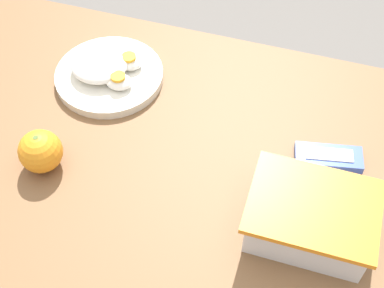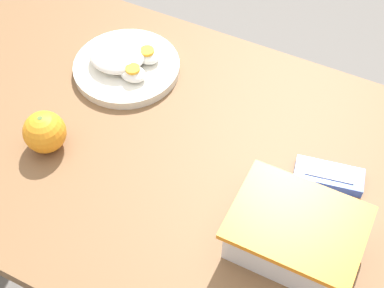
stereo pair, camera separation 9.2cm
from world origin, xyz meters
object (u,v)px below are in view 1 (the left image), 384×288
(food_container, at_px, (309,220))
(rice_plate, at_px, (107,72))
(orange_fruit, at_px, (41,151))
(candy_bar, at_px, (328,158))

(food_container, xyz_separation_m, rice_plate, (0.43, -0.22, -0.01))
(rice_plate, bearing_deg, food_container, 152.78)
(orange_fruit, bearing_deg, rice_plate, -96.29)
(rice_plate, bearing_deg, orange_fruit, 83.71)
(orange_fruit, bearing_deg, food_container, -179.45)
(food_container, relative_size, candy_bar, 1.59)
(rice_plate, relative_size, candy_bar, 1.73)
(food_container, bearing_deg, rice_plate, -27.22)
(food_container, distance_m, candy_bar, 0.15)
(rice_plate, bearing_deg, candy_bar, 170.51)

